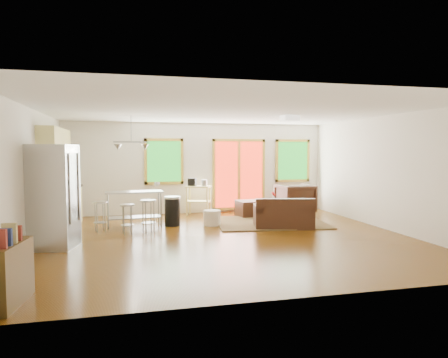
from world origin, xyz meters
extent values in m
cube|color=#3E2205|center=(0.00, 0.00, -0.01)|extent=(7.50, 7.00, 0.02)
cube|color=white|center=(0.00, 0.00, 2.61)|extent=(7.50, 7.00, 0.02)
cube|color=silver|center=(0.00, 3.51, 1.30)|extent=(7.50, 0.02, 2.60)
cube|color=silver|center=(-3.76, 0.00, 1.30)|extent=(0.02, 7.00, 2.60)
cube|color=silver|center=(3.76, 0.00, 1.30)|extent=(0.02, 7.00, 2.60)
cube|color=silver|center=(0.00, -3.51, 1.30)|extent=(7.50, 0.02, 2.60)
cube|color=#145915|center=(-1.00, 3.46, 1.50)|extent=(0.94, 0.02, 1.14)
cube|color=#AF8D2C|center=(-1.00, 3.46, 2.11)|extent=(1.10, 0.05, 0.08)
cube|color=#AF8D2C|center=(-1.00, 3.46, 0.89)|extent=(1.10, 0.05, 0.08)
cube|color=#AF8D2C|center=(-1.51, 3.46, 1.50)|extent=(0.08, 0.05, 1.30)
cube|color=#AF8D2C|center=(-0.49, 3.46, 1.50)|extent=(0.08, 0.05, 1.30)
cube|color=red|center=(1.20, 3.46, 1.10)|extent=(1.44, 0.02, 1.94)
cube|color=#AF8D2C|center=(1.20, 3.46, 2.11)|extent=(1.60, 0.05, 0.08)
cube|color=#AF8D2C|center=(1.20, 3.46, 0.09)|extent=(1.60, 0.05, 0.08)
cube|color=#AF8D2C|center=(0.44, 3.46, 1.10)|extent=(0.08, 0.05, 2.10)
cube|color=#AF8D2C|center=(1.96, 3.46, 1.10)|extent=(0.08, 0.05, 2.10)
cube|color=#AF8D2C|center=(1.20, 3.46, 1.10)|extent=(0.08, 0.05, 1.94)
cube|color=#145915|center=(2.90, 3.46, 1.50)|extent=(0.94, 0.02, 1.14)
cube|color=#AF8D2C|center=(2.90, 3.46, 2.11)|extent=(1.10, 0.05, 0.08)
cube|color=#AF8D2C|center=(2.90, 3.46, 0.89)|extent=(1.10, 0.05, 0.08)
cube|color=#AF8D2C|center=(2.39, 3.46, 1.50)|extent=(0.08, 0.05, 1.30)
cube|color=#AF8D2C|center=(3.41, 3.46, 1.50)|extent=(0.08, 0.05, 1.30)
cube|color=#3E5B32|center=(1.45, 1.42, 0.01)|extent=(2.87, 2.33, 0.03)
cube|color=black|center=(1.54, 0.80, 0.19)|extent=(1.48, 1.04, 0.38)
cube|color=black|center=(1.48, 0.51, 0.55)|extent=(1.35, 0.47, 0.34)
cube|color=black|center=(0.98, 0.92, 0.45)|extent=(0.34, 0.78, 0.14)
cube|color=black|center=(2.11, 0.67, 0.45)|extent=(0.34, 0.78, 0.14)
cube|color=black|center=(1.26, 0.90, 0.43)|extent=(0.65, 0.60, 0.11)
cube|color=black|center=(1.84, 0.77, 0.43)|extent=(0.65, 0.60, 0.11)
cube|color=#3E2B0E|center=(1.92, 1.95, 0.35)|extent=(1.05, 0.84, 0.04)
cube|color=#3E2B0E|center=(1.50, 1.90, 0.16)|extent=(0.07, 0.07, 0.33)
cube|color=#3E2B0E|center=(2.20, 1.62, 0.16)|extent=(0.07, 0.07, 0.33)
cube|color=#3E2B0E|center=(1.64, 2.28, 0.16)|extent=(0.07, 0.07, 0.33)
cube|color=#3E2B0E|center=(2.35, 1.99, 0.16)|extent=(0.07, 0.07, 0.33)
imported|color=black|center=(2.60, 2.57, 0.47)|extent=(0.97, 0.91, 0.95)
cube|color=black|center=(1.24, 2.51, 0.22)|extent=(0.71, 0.71, 0.43)
cylinder|color=beige|center=(-0.03, 1.45, 0.18)|extent=(0.52, 0.52, 0.36)
imported|color=silver|center=(1.76, 2.01, 0.49)|extent=(0.24, 0.24, 0.18)
sphere|color=red|center=(1.78, 2.04, 0.64)|extent=(0.09, 0.09, 0.07)
sphere|color=red|center=(1.74, 1.98, 0.66)|extent=(0.09, 0.09, 0.07)
sphere|color=red|center=(1.75, 2.05, 0.68)|extent=(0.09, 0.09, 0.07)
imported|color=maroon|center=(2.19, 1.61, 0.54)|extent=(0.21, 0.08, 0.28)
cube|color=#DCCC71|center=(-3.45, 1.70, 0.45)|extent=(0.60, 2.20, 0.90)
cube|color=black|center=(-3.45, 1.70, 0.92)|extent=(0.64, 2.24, 0.04)
cube|color=#DCCC71|center=(-3.57, 1.70, 1.95)|extent=(0.36, 2.20, 0.70)
cylinder|color=#B7BABC|center=(-3.45, 1.20, 1.03)|extent=(0.12, 0.12, 0.18)
cube|color=black|center=(-3.45, 2.10, 1.04)|extent=(0.22, 0.18, 0.20)
cube|color=#B7BABC|center=(-3.33, -0.07, 0.96)|extent=(0.90, 0.89, 1.91)
cube|color=gray|center=(-2.97, -0.15, 0.96)|extent=(0.17, 0.69, 1.87)
cylinder|color=gray|center=(-3.00, -0.38, 1.12)|extent=(0.03, 0.03, 1.27)
cylinder|color=gray|center=(-2.90, 0.08, 1.12)|extent=(0.03, 0.03, 1.27)
cube|color=#B7BABC|center=(-1.85, 1.71, 0.82)|extent=(1.36, 0.62, 0.04)
cube|color=gray|center=(-1.85, 1.71, 0.22)|extent=(1.27, 0.54, 0.03)
cylinder|color=gray|center=(-2.44, 1.47, 0.40)|extent=(0.04, 0.04, 0.81)
cylinder|color=gray|center=(-1.24, 1.55, 0.40)|extent=(0.04, 0.04, 0.81)
cylinder|color=gray|center=(-2.47, 1.88, 0.40)|extent=(0.04, 0.04, 0.81)
cylinder|color=gray|center=(-1.27, 1.96, 0.40)|extent=(0.04, 0.04, 0.81)
imported|color=white|center=(-1.31, 1.72, 1.02)|extent=(0.14, 0.11, 0.13)
cylinder|color=#B7BABC|center=(-2.60, 1.26, 0.66)|extent=(0.40, 0.40, 0.04)
cylinder|color=gray|center=(-2.55, 1.37, 0.32)|extent=(0.03, 0.03, 0.64)
cylinder|color=gray|center=(-2.71, 1.32, 0.32)|extent=(0.03, 0.03, 0.64)
cylinder|color=gray|center=(-2.66, 1.15, 0.32)|extent=(0.03, 0.03, 0.64)
cylinder|color=gray|center=(-2.49, 1.20, 0.32)|extent=(0.03, 0.03, 0.64)
cylinder|color=gray|center=(-2.60, 1.26, 0.21)|extent=(0.37, 0.37, 0.01)
cylinder|color=#B7BABC|center=(-2.01, 0.86, 0.63)|extent=(0.35, 0.35, 0.04)
cylinder|color=gray|center=(-1.94, 0.95, 0.31)|extent=(0.02, 0.02, 0.61)
cylinder|color=gray|center=(-2.11, 0.93, 0.31)|extent=(0.02, 0.02, 0.61)
cylinder|color=gray|center=(-2.08, 0.76, 0.31)|extent=(0.02, 0.02, 0.61)
cylinder|color=gray|center=(-1.92, 0.79, 0.31)|extent=(0.02, 0.02, 0.61)
cylinder|color=gray|center=(-2.01, 0.86, 0.20)|extent=(0.32, 0.32, 0.01)
cylinder|color=#B7BABC|center=(-1.56, 0.88, 0.71)|extent=(0.43, 0.43, 0.04)
cylinder|color=gray|center=(-1.50, 1.00, 0.34)|extent=(0.03, 0.03, 0.69)
cylinder|color=gray|center=(-1.68, 0.94, 0.34)|extent=(0.03, 0.03, 0.69)
cylinder|color=gray|center=(-1.63, 0.76, 0.34)|extent=(0.03, 0.03, 0.69)
cylinder|color=gray|center=(-1.45, 0.82, 0.34)|extent=(0.03, 0.03, 0.69)
cylinder|color=gray|center=(-1.56, 0.88, 0.22)|extent=(0.39, 0.39, 0.02)
cylinder|color=black|center=(-0.96, 1.63, 0.33)|extent=(0.44, 0.44, 0.66)
cylinder|color=#B7BABC|center=(-0.96, 1.63, 0.68)|extent=(0.45, 0.45, 0.05)
cube|color=#DCCC71|center=(-0.09, 3.07, 0.80)|extent=(0.79, 0.67, 0.04)
cube|color=#DCCC71|center=(-0.09, 3.07, 0.39)|extent=(0.75, 0.62, 0.03)
cube|color=#DCCC71|center=(-0.42, 3.02, 0.41)|extent=(0.05, 0.05, 0.81)
cube|color=#DCCC71|center=(0.11, 2.79, 0.41)|extent=(0.05, 0.05, 0.81)
cube|color=#DCCC71|center=(-0.29, 3.34, 0.41)|extent=(0.05, 0.05, 0.81)
cube|color=#DCCC71|center=(0.25, 3.11, 0.41)|extent=(0.05, 0.05, 0.81)
cube|color=black|center=(-0.25, 3.14, 0.93)|extent=(0.27, 0.26, 0.21)
cylinder|color=#B7BABC|center=(0.07, 3.00, 0.91)|extent=(0.20, 0.20, 0.17)
cube|color=#3E2B0E|center=(-3.35, -2.92, 0.36)|extent=(0.42, 0.85, 0.73)
cube|color=navy|center=(-3.32, -3.06, 0.83)|extent=(0.17, 0.07, 0.20)
cube|color=tan|center=(-3.30, -2.92, 0.85)|extent=(0.17, 0.07, 0.24)
cube|color=maroon|center=(-3.29, -2.79, 0.82)|extent=(0.17, 0.07, 0.18)
cube|color=white|center=(1.60, 0.60, 2.53)|extent=(0.35, 0.35, 0.12)
cylinder|color=gray|center=(-1.90, 1.50, 2.30)|extent=(0.02, 0.02, 0.60)
cube|color=gray|center=(-1.90, 1.50, 2.00)|extent=(0.80, 0.04, 0.03)
cone|color=#B7BABC|center=(-2.20, 1.50, 1.88)|extent=(0.18, 0.18, 0.14)
cone|color=#B7BABC|center=(-1.60, 1.50, 1.88)|extent=(0.18, 0.18, 0.14)
camera|label=1|loc=(-1.94, -7.91, 1.79)|focal=32.00mm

